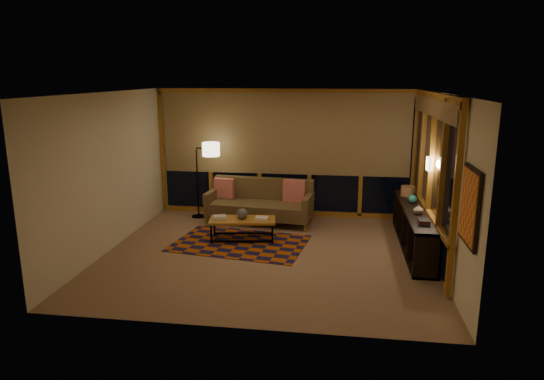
# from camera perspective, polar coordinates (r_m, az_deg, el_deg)

# --- Properties ---
(floor) EXTENTS (5.50, 5.00, 0.01)m
(floor) POSITION_cam_1_polar(r_m,az_deg,el_deg) (8.32, -0.51, -7.56)
(floor) COLOR #8E6B4C
(floor) RESTS_ON ground
(ceiling) EXTENTS (5.50, 5.00, 0.01)m
(ceiling) POSITION_cam_1_polar(r_m,az_deg,el_deg) (7.78, -0.56, 11.36)
(ceiling) COLOR beige
(ceiling) RESTS_ON walls
(walls) EXTENTS (5.51, 5.01, 2.70)m
(walls) POSITION_cam_1_polar(r_m,az_deg,el_deg) (7.94, -0.53, 1.58)
(walls) COLOR beige
(walls) RESTS_ON floor
(window_wall_back) EXTENTS (5.30, 0.16, 2.60)m
(window_wall_back) POSITION_cam_1_polar(r_m,az_deg,el_deg) (10.31, 1.47, 4.32)
(window_wall_back) COLOR olive
(window_wall_back) RESTS_ON walls
(window_wall_right) EXTENTS (0.16, 3.70, 2.60)m
(window_wall_right) POSITION_cam_1_polar(r_m,az_deg,el_deg) (8.58, 18.09, 1.80)
(window_wall_right) COLOR olive
(window_wall_right) RESTS_ON walls
(wall_art) EXTENTS (0.06, 0.74, 0.94)m
(wall_art) POSITION_cam_1_polar(r_m,az_deg,el_deg) (6.23, 22.20, -1.79)
(wall_art) COLOR #E2412F
(wall_art) RESTS_ON walls
(wall_sconce) EXTENTS (0.12, 0.18, 0.22)m
(wall_sconce) POSITION_cam_1_polar(r_m,az_deg,el_deg) (8.39, 17.96, 2.95)
(wall_sconce) COLOR #F9E3B1
(wall_sconce) RESTS_ON walls
(sofa) EXTENTS (2.20, 1.07, 0.87)m
(sofa) POSITION_cam_1_polar(r_m,az_deg,el_deg) (9.92, -1.48, -1.46)
(sofa) COLOR brown
(sofa) RESTS_ON floor
(pillow_left) EXTENTS (0.43, 0.18, 0.42)m
(pillow_left) POSITION_cam_1_polar(r_m,az_deg,el_deg) (10.23, -5.66, 0.14)
(pillow_left) COLOR #C30201
(pillow_left) RESTS_ON sofa
(pillow_right) EXTENTS (0.47, 0.21, 0.46)m
(pillow_right) POSITION_cam_1_polar(r_m,az_deg,el_deg) (9.92, 2.65, -0.10)
(pillow_right) COLOR #C30201
(pillow_right) RESTS_ON sofa
(area_rug) EXTENTS (2.53, 1.88, 0.01)m
(area_rug) POSITION_cam_1_polar(r_m,az_deg,el_deg) (8.84, -3.80, -6.27)
(area_rug) COLOR #9B420A
(area_rug) RESTS_ON floor
(coffee_table) EXTENTS (1.26, 0.71, 0.40)m
(coffee_table) POSITION_cam_1_polar(r_m,az_deg,el_deg) (8.98, -3.47, -4.64)
(coffee_table) COLOR olive
(coffee_table) RESTS_ON floor
(book_stack_a) EXTENTS (0.30, 0.27, 0.07)m
(book_stack_a) POSITION_cam_1_polar(r_m,az_deg,el_deg) (8.91, -6.17, -3.25)
(book_stack_a) COLOR beige
(book_stack_a) RESTS_ON coffee_table
(book_stack_b) EXTENTS (0.23, 0.19, 0.04)m
(book_stack_b) POSITION_cam_1_polar(r_m,az_deg,el_deg) (8.86, -1.18, -3.36)
(book_stack_b) COLOR beige
(book_stack_b) RESTS_ON coffee_table
(ceramic_pot) EXTENTS (0.27, 0.27, 0.20)m
(ceramic_pot) POSITION_cam_1_polar(r_m,az_deg,el_deg) (8.90, -3.53, -2.79)
(ceramic_pot) COLOR black
(ceramic_pot) RESTS_ON coffee_table
(floor_lamp) EXTENTS (0.64, 0.53, 1.64)m
(floor_lamp) POSITION_cam_1_polar(r_m,az_deg,el_deg) (10.37, -8.77, 1.24)
(floor_lamp) COLOR black
(floor_lamp) RESTS_ON floor
(bookshelf) EXTENTS (0.40, 2.87, 0.72)m
(bookshelf) POSITION_cam_1_polar(r_m,az_deg,el_deg) (8.87, 16.33, -4.32)
(bookshelf) COLOR black
(bookshelf) RESTS_ON floor
(basket) EXTENTS (0.32, 0.32, 0.19)m
(basket) POSITION_cam_1_polar(r_m,az_deg,el_deg) (9.62, 15.64, -0.12)
(basket) COLOR #A87A4D
(basket) RESTS_ON bookshelf
(teal_bowl) EXTENTS (0.20, 0.20, 0.16)m
(teal_bowl) POSITION_cam_1_polar(r_m,az_deg,el_deg) (9.09, 16.20, -1.03)
(teal_bowl) COLOR #207666
(teal_bowl) RESTS_ON bookshelf
(vase) EXTENTS (0.20, 0.20, 0.17)m
(vase) POSITION_cam_1_polar(r_m,az_deg,el_deg) (8.41, 16.86, -2.18)
(vase) COLOR tan
(vase) RESTS_ON bookshelf
(shelf_book_stack) EXTENTS (0.22, 0.27, 0.07)m
(shelf_book_stack) POSITION_cam_1_polar(r_m,az_deg,el_deg) (7.90, 17.43, -3.61)
(shelf_book_stack) COLOR beige
(shelf_book_stack) RESTS_ON bookshelf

